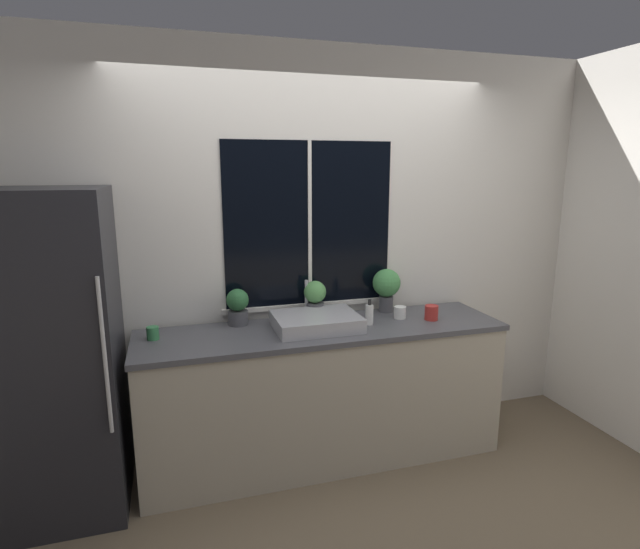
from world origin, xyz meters
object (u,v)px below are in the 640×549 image
at_px(mug_green, 153,333).
at_px(refrigerator, 60,354).
at_px(potted_plant_center, 315,298).
at_px(mug_red, 431,313).
at_px(mug_white, 400,312).
at_px(potted_plant_right, 386,286).
at_px(sink, 316,321).
at_px(potted_plant_left, 238,306).
at_px(soap_bottle, 369,314).

bearing_deg(mug_green, refrigerator, -167.68).
height_order(potted_plant_center, mug_red, potted_plant_center).
bearing_deg(mug_white, mug_green, 178.67).
bearing_deg(mug_green, potted_plant_right, 5.09).
distance_m(potted_plant_right, mug_red, 0.37).
bearing_deg(mug_green, potted_plant_center, 7.61).
distance_m(refrigerator, potted_plant_right, 2.08).
bearing_deg(mug_red, mug_green, 175.87).
height_order(sink, mug_red, sink).
relative_size(sink, potted_plant_left, 2.23).
height_order(soap_bottle, mug_green, soap_bottle).
bearing_deg(soap_bottle, refrigerator, -179.96).
bearing_deg(refrigerator, mug_white, 1.89).
bearing_deg(potted_plant_center, sink, -104.47).
xyz_separation_m(refrigerator, soap_bottle, (1.83, 0.00, 0.07)).
distance_m(soap_bottle, mug_red, 0.44).
height_order(potted_plant_center, mug_white, potted_plant_center).
distance_m(potted_plant_center, mug_red, 0.79).
height_order(sink, potted_plant_right, potted_plant_right).
height_order(sink, mug_white, sink).
bearing_deg(soap_bottle, potted_plant_right, 47.04).
bearing_deg(potted_plant_right, mug_green, -174.91).
xyz_separation_m(potted_plant_center, mug_red, (0.74, -0.27, -0.09)).
xyz_separation_m(refrigerator, mug_white, (2.08, 0.07, 0.04)).
height_order(refrigerator, soap_bottle, refrigerator).
bearing_deg(soap_bottle, mug_red, -3.19).
relative_size(sink, soap_bottle, 3.15).
bearing_deg(mug_green, sink, -4.55).
relative_size(potted_plant_left, potted_plant_center, 0.93).
xyz_separation_m(soap_bottle, mug_red, (0.44, -0.02, -0.02)).
height_order(sink, potted_plant_left, sink).
bearing_deg(potted_plant_center, soap_bottle, -39.40).
xyz_separation_m(potted_plant_center, mug_white, (0.55, -0.18, -0.10)).
bearing_deg(mug_green, mug_white, -1.33).
height_order(sink, potted_plant_center, sink).
bearing_deg(refrigerator, mug_red, -0.59).
relative_size(potted_plant_right, mug_white, 3.77).
distance_m(sink, mug_white, 0.61).
distance_m(refrigerator, mug_red, 2.27).
xyz_separation_m(refrigerator, potted_plant_left, (1.01, 0.25, 0.13)).
xyz_separation_m(mug_red, mug_green, (-1.79, 0.13, -0.01)).
relative_size(mug_red, mug_white, 1.21).
relative_size(mug_green, mug_white, 0.95).
bearing_deg(potted_plant_center, mug_red, -20.04).
height_order(soap_bottle, mug_red, soap_bottle).
distance_m(sink, potted_plant_right, 0.64).
height_order(potted_plant_left, mug_red, potted_plant_left).
relative_size(potted_plant_right, soap_bottle, 1.82).
relative_size(refrigerator, potted_plant_left, 7.60).
height_order(potted_plant_center, potted_plant_right, potted_plant_right).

